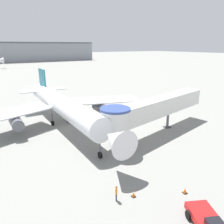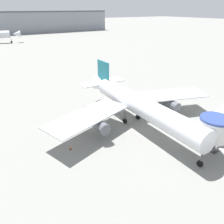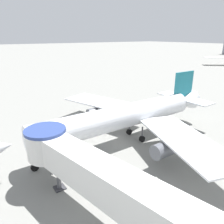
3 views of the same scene
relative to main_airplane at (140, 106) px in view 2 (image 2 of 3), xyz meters
name	(u,v)px [view 2 (image 2 of 3)]	position (x,y,z in m)	size (l,w,h in m)	color
ground_plane	(142,128)	(-0.05, -0.88, -3.90)	(800.00, 800.00, 0.00)	gray
main_airplane	(140,106)	(0.00, 0.00, 0.00)	(33.35, 33.89, 9.20)	silver
traffic_cone_port_wing	(70,147)	(-13.09, -0.05, -3.60)	(0.39, 0.39, 0.65)	black
terminal_building	(6,23)	(6.92, 174.12, 4.55)	(169.17, 18.84, 16.89)	gray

